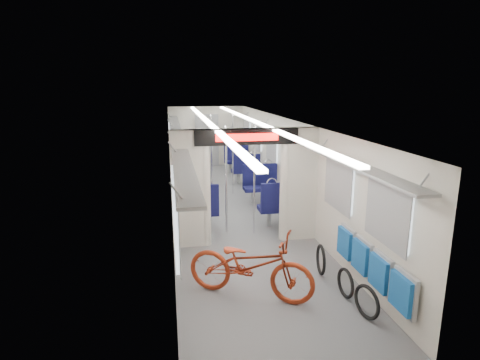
{
  "coord_description": "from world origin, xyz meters",
  "views": [
    {
      "loc": [
        -1.46,
        -9.51,
        3.13
      ],
      "look_at": [
        -0.07,
        -1.76,
        1.24
      ],
      "focal_mm": 30.0,
      "sensor_mm": 36.0,
      "label": 1
    }
  ],
  "objects_px": {
    "bike_hoop_b": "(345,284)",
    "seat_bay_far_left": "(186,165)",
    "flip_bench": "(371,264)",
    "stanchion_near_right": "(254,181)",
    "stanchion_near_left": "(226,180)",
    "seat_bay_far_right": "(241,162)",
    "stanchion_far_left": "(212,155)",
    "bike_hoop_c": "(321,261)",
    "seat_bay_near_left": "(193,193)",
    "bike_hoop_a": "(367,304)",
    "seat_bay_near_right": "(270,191)",
    "bicycle": "(250,265)",
    "stanchion_far_right": "(233,155)"
  },
  "relations": [
    {
      "from": "bike_hoop_b",
      "to": "seat_bay_far_left",
      "type": "xyz_separation_m",
      "value": [
        -1.99,
        7.78,
        0.35
      ]
    },
    {
      "from": "flip_bench",
      "to": "stanchion_near_right",
      "type": "bearing_deg",
      "value": 109.9
    },
    {
      "from": "seat_bay_far_left",
      "to": "stanchion_near_left",
      "type": "height_order",
      "value": "stanchion_near_left"
    },
    {
      "from": "seat_bay_far_right",
      "to": "stanchion_far_left",
      "type": "bearing_deg",
      "value": -121.91
    },
    {
      "from": "bike_hoop_b",
      "to": "flip_bench",
      "type": "bearing_deg",
      "value": -28.0
    },
    {
      "from": "bike_hoop_c",
      "to": "seat_bay_near_left",
      "type": "bearing_deg",
      "value": 119.03
    },
    {
      "from": "bike_hoop_a",
      "to": "seat_bay_far_right",
      "type": "relative_size",
      "value": 0.24
    },
    {
      "from": "seat_bay_far_right",
      "to": "bike_hoop_b",
      "type": "bearing_deg",
      "value": -89.14
    },
    {
      "from": "seat_bay_near_right",
      "to": "seat_bay_far_left",
      "type": "height_order",
      "value": "seat_bay_near_right"
    },
    {
      "from": "seat_bay_near_right",
      "to": "stanchion_near_right",
      "type": "bearing_deg",
      "value": -117.29
    },
    {
      "from": "bike_hoop_c",
      "to": "seat_bay_near_right",
      "type": "relative_size",
      "value": 0.23
    },
    {
      "from": "bike_hoop_b",
      "to": "seat_bay_near_left",
      "type": "height_order",
      "value": "seat_bay_near_left"
    },
    {
      "from": "flip_bench",
      "to": "seat_bay_far_right",
      "type": "xyz_separation_m",
      "value": [
        -0.42,
        8.27,
        -0.05
      ]
    },
    {
      "from": "bicycle",
      "to": "bike_hoop_b",
      "type": "xyz_separation_m",
      "value": [
        1.4,
        -0.27,
        -0.31
      ]
    },
    {
      "from": "bike_hoop_b",
      "to": "stanchion_near_left",
      "type": "distance_m",
      "value": 3.44
    },
    {
      "from": "stanchion_near_left",
      "to": "stanchion_near_right",
      "type": "height_order",
      "value": "same"
    },
    {
      "from": "flip_bench",
      "to": "bike_hoop_c",
      "type": "distance_m",
      "value": 1.07
    },
    {
      "from": "stanchion_near_left",
      "to": "seat_bay_far_left",
      "type": "bearing_deg",
      "value": 97.56
    },
    {
      "from": "seat_bay_near_left",
      "to": "stanchion_near_left",
      "type": "xyz_separation_m",
      "value": [
        0.63,
        -1.2,
        0.57
      ]
    },
    {
      "from": "stanchion_far_right",
      "to": "bike_hoop_a",
      "type": "bearing_deg",
      "value": -83.41
    },
    {
      "from": "bicycle",
      "to": "seat_bay_near_right",
      "type": "relative_size",
      "value": 0.87
    },
    {
      "from": "seat_bay_far_left",
      "to": "stanchion_far_left",
      "type": "height_order",
      "value": "stanchion_far_left"
    },
    {
      "from": "bicycle",
      "to": "seat_bay_far_right",
      "type": "bearing_deg",
      "value": 19.76
    },
    {
      "from": "seat_bay_near_right",
      "to": "stanchion_near_right",
      "type": "distance_m",
      "value": 1.57
    },
    {
      "from": "stanchion_near_right",
      "to": "stanchion_far_right",
      "type": "xyz_separation_m",
      "value": [
        0.06,
        3.24,
        0.0
      ]
    },
    {
      "from": "bike_hoop_a",
      "to": "stanchion_far_left",
      "type": "bearing_deg",
      "value": 101.46
    },
    {
      "from": "seat_bay_near_left",
      "to": "stanchion_near_left",
      "type": "bearing_deg",
      "value": -62.26
    },
    {
      "from": "seat_bay_far_left",
      "to": "seat_bay_far_right",
      "type": "xyz_separation_m",
      "value": [
        1.87,
        0.33,
        -0.03
      ]
    },
    {
      "from": "seat_bay_near_left",
      "to": "stanchion_near_left",
      "type": "height_order",
      "value": "stanchion_near_left"
    },
    {
      "from": "seat_bay_near_left",
      "to": "stanchion_far_right",
      "type": "xyz_separation_m",
      "value": [
        1.26,
        1.87,
        0.57
      ]
    },
    {
      "from": "bicycle",
      "to": "seat_bay_near_right",
      "type": "bearing_deg",
      "value": 10.75
    },
    {
      "from": "bike_hoop_a",
      "to": "bike_hoop_c",
      "type": "xyz_separation_m",
      "value": [
        -0.13,
        1.36,
        0.01
      ]
    },
    {
      "from": "bike_hoop_b",
      "to": "stanchion_far_right",
      "type": "height_order",
      "value": "stanchion_far_right"
    },
    {
      "from": "stanchion_near_right",
      "to": "stanchion_far_left",
      "type": "xyz_separation_m",
      "value": [
        -0.54,
        3.32,
        0.0
      ]
    },
    {
      "from": "flip_bench",
      "to": "stanchion_far_left",
      "type": "bearing_deg",
      "value": 104.39
    },
    {
      "from": "bike_hoop_c",
      "to": "seat_bay_far_right",
      "type": "height_order",
      "value": "seat_bay_far_right"
    },
    {
      "from": "bicycle",
      "to": "flip_bench",
      "type": "xyz_separation_m",
      "value": [
        1.7,
        -0.43,
        0.07
      ]
    },
    {
      "from": "bike_hoop_a",
      "to": "seat_bay_far_left",
      "type": "bearing_deg",
      "value": 103.68
    },
    {
      "from": "bike_hoop_a",
      "to": "stanchion_far_left",
      "type": "relative_size",
      "value": 0.21
    },
    {
      "from": "flip_bench",
      "to": "bike_hoop_b",
      "type": "bearing_deg",
      "value": 152.0
    },
    {
      "from": "stanchion_near_right",
      "to": "stanchion_far_right",
      "type": "relative_size",
      "value": 1.0
    },
    {
      "from": "bicycle",
      "to": "seat_bay_far_left",
      "type": "height_order",
      "value": "seat_bay_far_left"
    },
    {
      "from": "bike_hoop_b",
      "to": "stanchion_far_left",
      "type": "relative_size",
      "value": 0.2
    },
    {
      "from": "bike_hoop_c",
      "to": "stanchion_near_left",
      "type": "height_order",
      "value": "stanchion_near_left"
    },
    {
      "from": "seat_bay_far_right",
      "to": "seat_bay_near_left",
      "type": "bearing_deg",
      "value": -115.69
    },
    {
      "from": "bike_hoop_a",
      "to": "bike_hoop_b",
      "type": "relative_size",
      "value": 1.06
    },
    {
      "from": "seat_bay_far_right",
      "to": "stanchion_far_left",
      "type": "xyz_separation_m",
      "value": [
        -1.2,
        -1.93,
        0.62
      ]
    },
    {
      "from": "stanchion_far_left",
      "to": "bike_hoop_c",
      "type": "bearing_deg",
      "value": -77.02
    },
    {
      "from": "seat_bay_far_left",
      "to": "flip_bench",
      "type": "bearing_deg",
      "value": -73.92
    },
    {
      "from": "bicycle",
      "to": "seat_bay_near_right",
      "type": "distance_m",
      "value": 4.08
    }
  ]
}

